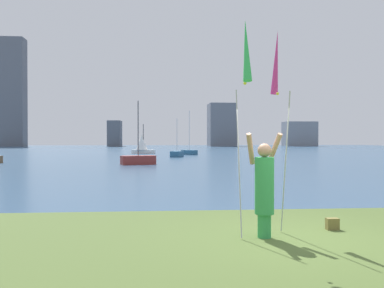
{
  "coord_description": "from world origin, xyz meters",
  "views": [
    {
      "loc": [
        -2.7,
        -8.22,
        1.91
      ],
      "look_at": [
        -0.6,
        16.02,
        1.61
      ],
      "focal_mm": 41.48,
      "sensor_mm": 36.0,
      "label": 1
    }
  ],
  "objects_px": {
    "sailboat_6": "(189,152)",
    "sailboat_7": "(138,160)",
    "kite_flag_left": "(246,56)",
    "sailboat_0": "(142,144)",
    "person": "(264,186)",
    "sailboat_3": "(177,154)",
    "bag": "(332,224)",
    "kite_flag_right": "(276,67)"
  },
  "relations": [
    {
      "from": "kite_flag_left",
      "to": "kite_flag_right",
      "type": "xyz_separation_m",
      "value": [
        0.93,
        1.32,
        0.03
      ]
    },
    {
      "from": "bag",
      "to": "kite_flag_right",
      "type": "bearing_deg",
      "value": 169.22
    },
    {
      "from": "person",
      "to": "sailboat_6",
      "type": "distance_m",
      "value": 43.97
    },
    {
      "from": "bag",
      "to": "sailboat_3",
      "type": "relative_size",
      "value": 0.06
    },
    {
      "from": "sailboat_3",
      "to": "kite_flag_left",
      "type": "bearing_deg",
      "value": -91.13
    },
    {
      "from": "sailboat_3",
      "to": "sailboat_7",
      "type": "xyz_separation_m",
      "value": [
        -3.55,
        -13.17,
        0.03
      ]
    },
    {
      "from": "sailboat_7",
      "to": "sailboat_3",
      "type": "bearing_deg",
      "value": 74.91
    },
    {
      "from": "sailboat_3",
      "to": "sailboat_7",
      "type": "height_order",
      "value": "sailboat_7"
    },
    {
      "from": "kite_flag_left",
      "to": "kite_flag_right",
      "type": "bearing_deg",
      "value": 54.72
    },
    {
      "from": "kite_flag_left",
      "to": "kite_flag_right",
      "type": "height_order",
      "value": "kite_flag_right"
    },
    {
      "from": "sailboat_0",
      "to": "sailboat_3",
      "type": "relative_size",
      "value": 0.94
    },
    {
      "from": "sailboat_3",
      "to": "person",
      "type": "bearing_deg",
      "value": -90.44
    },
    {
      "from": "kite_flag_right",
      "to": "sailboat_0",
      "type": "bearing_deg",
      "value": 94.91
    },
    {
      "from": "kite_flag_right",
      "to": "kite_flag_left",
      "type": "bearing_deg",
      "value": -125.28
    },
    {
      "from": "kite_flag_right",
      "to": "sailboat_0",
      "type": "xyz_separation_m",
      "value": [
        -4.05,
        47.15,
        -2.23
      ]
    },
    {
      "from": "sailboat_3",
      "to": "sailboat_7",
      "type": "bearing_deg",
      "value": -105.09
    },
    {
      "from": "person",
      "to": "kite_flag_right",
      "type": "bearing_deg",
      "value": 53.21
    },
    {
      "from": "sailboat_3",
      "to": "sailboat_6",
      "type": "height_order",
      "value": "sailboat_6"
    },
    {
      "from": "person",
      "to": "sailboat_0",
      "type": "xyz_separation_m",
      "value": [
        -3.59,
        47.98,
        0.2
      ]
    },
    {
      "from": "person",
      "to": "kite_flag_left",
      "type": "distance_m",
      "value": 2.49
    },
    {
      "from": "person",
      "to": "bag",
      "type": "relative_size",
      "value": 7.95
    },
    {
      "from": "kite_flag_right",
      "to": "sailboat_6",
      "type": "height_order",
      "value": "sailboat_6"
    },
    {
      "from": "kite_flag_right",
      "to": "person",
      "type": "bearing_deg",
      "value": -119.3
    },
    {
      "from": "kite_flag_right",
      "to": "sailboat_0",
      "type": "distance_m",
      "value": 47.38
    },
    {
      "from": "sailboat_6",
      "to": "sailboat_3",
      "type": "bearing_deg",
      "value": -105.93
    },
    {
      "from": "person",
      "to": "sailboat_0",
      "type": "height_order",
      "value": "sailboat_0"
    },
    {
      "from": "kite_flag_left",
      "to": "sailboat_0",
      "type": "relative_size",
      "value": 1.08
    },
    {
      "from": "bag",
      "to": "sailboat_3",
      "type": "distance_m",
      "value": 37.03
    },
    {
      "from": "kite_flag_left",
      "to": "sailboat_6",
      "type": "relative_size",
      "value": 0.78
    },
    {
      "from": "kite_flag_right",
      "to": "sailboat_3",
      "type": "height_order",
      "value": "kite_flag_right"
    },
    {
      "from": "sailboat_0",
      "to": "sailboat_6",
      "type": "bearing_deg",
      "value": -35.68
    },
    {
      "from": "kite_flag_right",
      "to": "sailboat_6",
      "type": "distance_m",
      "value": 43.23
    },
    {
      "from": "sailboat_6",
      "to": "sailboat_7",
      "type": "relative_size",
      "value": 1.11
    },
    {
      "from": "person",
      "to": "sailboat_7",
      "type": "xyz_separation_m",
      "value": [
        -3.27,
        24.45,
        -0.64
      ]
    },
    {
      "from": "bag",
      "to": "sailboat_0",
      "type": "distance_m",
      "value": 47.67
    },
    {
      "from": "person",
      "to": "bag",
      "type": "distance_m",
      "value": 1.93
    },
    {
      "from": "person",
      "to": "sailboat_3",
      "type": "distance_m",
      "value": 37.63
    },
    {
      "from": "person",
      "to": "sailboat_0",
      "type": "bearing_deg",
      "value": 86.78
    },
    {
      "from": "kite_flag_left",
      "to": "sailboat_7",
      "type": "distance_m",
      "value": 25.28
    },
    {
      "from": "kite_flag_left",
      "to": "sailboat_3",
      "type": "bearing_deg",
      "value": 88.87
    },
    {
      "from": "sailboat_6",
      "to": "sailboat_7",
      "type": "xyz_separation_m",
      "value": [
        -5.35,
        -19.46,
        0.04
      ]
    },
    {
      "from": "person",
      "to": "sailboat_3",
      "type": "relative_size",
      "value": 0.51
    }
  ]
}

